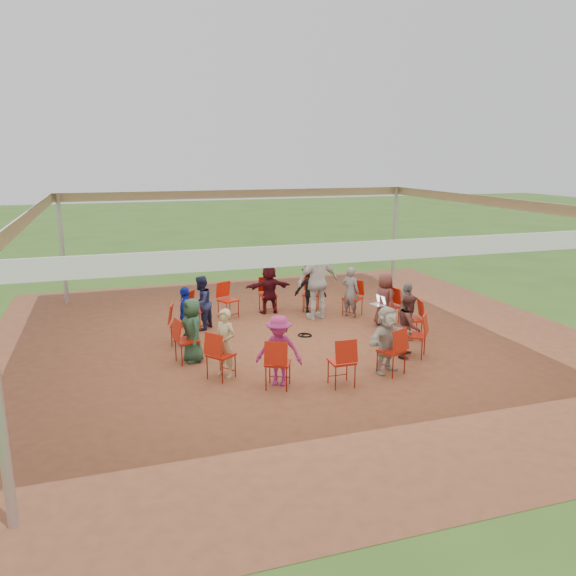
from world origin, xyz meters
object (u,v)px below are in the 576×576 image
object	(u,v)px
chair_0	(388,307)
person_seated_6	(193,330)
chair_2	(311,294)
person_seated_10	(409,325)
chair_4	(228,300)
person_seated_2	(310,288)
chair_9	(278,363)
chair_11	(391,351)
person_seated_11	(407,311)
laptop	(379,302)
chair_8	(221,355)
person_seated_3	(269,289)
person_seated_5	(186,316)
person_seated_0	(385,300)
chair_10	(342,362)
person_seated_7	(225,343)
chair_3	(268,295)
person_seated_8	(279,350)
chair_13	(411,320)
chair_7	(187,340)
cable_coil	(305,335)
standing_person	(318,282)
person_seated_1	(351,292)
chair_5	(197,310)
chair_1	(353,298)
chair_12	(415,335)
person_seated_9	(387,339)
chair_6	(181,324)
person_seated_4	(201,303)

from	to	relation	value
chair_0	person_seated_6	size ratio (longest dim) A/B	0.71
chair_2	person_seated_10	xyz separation A→B (m)	(0.72, -3.78, 0.19)
chair_4	person_seated_2	bearing A→B (deg)	151.39
chair_0	chair_9	size ratio (longest dim) A/B	1.00
chair_9	chair_11	xyz separation A→B (m)	(2.19, -0.04, 0.00)
person_seated_11	laptop	size ratio (longest dim) A/B	3.28
chair_8	person_seated_3	size ratio (longest dim) A/B	0.71
person_seated_5	person_seated_0	bearing A→B (deg)	102.86
chair_10	chair_11	size ratio (longest dim) A/B	1.00
chair_11	person_seated_7	bearing A→B (deg)	139.68
person_seated_2	chair_3	bearing A→B (deg)	6.76
chair_8	person_seated_0	bearing A→B (deg)	77.46
person_seated_5	person_seated_8	xyz separation A→B (m)	(1.25, -2.72, 0.00)
chair_13	person_seated_11	distance (m)	0.23
chair_7	person_seated_7	xyz separation A→B (m)	(0.56, -0.94, 0.19)
chair_0	chair_7	distance (m)	5.04
chair_8	cable_coil	xyz separation A→B (m)	(2.29, 1.85, -0.43)
chair_2	person_seated_8	size ratio (longest dim) A/B	0.71
person_seated_8	standing_person	world-z (taller)	standing_person
person_seated_7	person_seated_1	bearing A→B (deg)	90.00
chair_5	person_seated_3	bearing A→B (deg)	151.39
chair_1	chair_7	world-z (taller)	same
chair_10	chair_12	xyz separation A→B (m)	(1.99, 0.92, 0.00)
chair_4	person_seated_2	distance (m)	2.15
chair_12	person_seated_9	size ratio (longest dim) A/B	0.71
person_seated_6	standing_person	xyz separation A→B (m)	(3.39, 2.03, 0.30)
chair_6	person_seated_9	bearing A→B (deg)	64.96
person_seated_9	person_seated_7	bearing A→B (deg)	141.43
person_seated_10	standing_person	xyz separation A→B (m)	(-0.81, 3.06, 0.30)
chair_12	person_seated_6	bearing A→B (deg)	115.04
person_seated_6	standing_person	distance (m)	3.96
chair_12	chair_8	bearing A→B (deg)	128.57
chair_4	person_seated_2	xyz separation A→B (m)	(2.13, -0.14, 0.19)
chair_0	chair_9	world-z (taller)	same
person_seated_10	chair_7	bearing A→B (deg)	116.39
chair_13	person_seated_0	xyz separation A→B (m)	(-0.10, 1.10, 0.19)
chair_4	laptop	xyz separation A→B (m)	(3.25, -1.83, 0.16)
chair_3	chair_11	distance (m)	4.91
chair_9	person_seated_6	bearing A→B (deg)	151.39
person_seated_6	person_seated_7	bearing A→B (deg)	12.86
chair_4	chair_9	bearing A→B (deg)	64.29
person_seated_4	person_seated_7	bearing A→B (deg)	38.57
chair_11	chair_8	bearing A→B (deg)	141.43
person_seated_0	person_seated_5	distance (m)	4.68
chair_3	person_seated_9	distance (m)	4.80
chair_0	chair_10	xyz separation A→B (m)	(-2.51, -3.04, 0.00)
chair_9	chair_5	bearing A→B (deg)	128.57
person_seated_7	person_seated_2	bearing A→B (deg)	102.86
person_seated_6	chair_4	bearing A→B (deg)	143.18
chair_0	chair_1	xyz separation A→B (m)	(-0.47, 1.02, 0.00)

